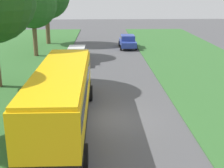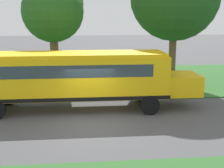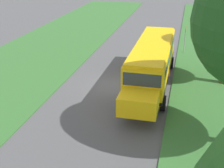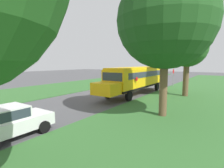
{
  "view_description": "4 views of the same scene",
  "coord_description": "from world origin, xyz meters",
  "px_view_note": "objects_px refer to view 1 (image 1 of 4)",
  "views": [
    {
      "loc": [
        -0.5,
        -15.82,
        6.87
      ],
      "look_at": [
        0.18,
        2.43,
        1.31
      ],
      "focal_mm": 50.0,
      "sensor_mm": 36.0,
      "label": 1
    },
    {
      "loc": [
        14.19,
        -0.33,
        5.25
      ],
      "look_at": [
        -2.46,
        1.24,
        1.41
      ],
      "focal_mm": 50.0,
      "sensor_mm": 36.0,
      "label": 2
    },
    {
      "loc": [
        -4.72,
        20.77,
        9.25
      ],
      "look_at": [
        -0.5,
        3.48,
        1.63
      ],
      "focal_mm": 50.0,
      "sensor_mm": 36.0,
      "label": 3
    },
    {
      "loc": [
        -11.59,
        17.81,
        3.66
      ],
      "look_at": [
        -1.01,
        2.03,
        1.37
      ],
      "focal_mm": 28.0,
      "sensor_mm": 36.0,
      "label": 4
    }
  ],
  "objects_px": {
    "school_bus": "(62,91)",
    "car_blue_middle": "(128,41)",
    "oak_tree_far_end": "(32,4)",
    "car_white_nearest": "(77,54)"
  },
  "relations": [
    {
      "from": "car_blue_middle",
      "to": "school_bus",
      "type": "bearing_deg",
      "value": -103.11
    },
    {
      "from": "school_bus",
      "to": "oak_tree_far_end",
      "type": "bearing_deg",
      "value": 105.56
    },
    {
      "from": "oak_tree_far_end",
      "to": "car_white_nearest",
      "type": "bearing_deg",
      "value": -33.12
    },
    {
      "from": "car_blue_middle",
      "to": "oak_tree_far_end",
      "type": "height_order",
      "value": "oak_tree_far_end"
    },
    {
      "from": "car_blue_middle",
      "to": "oak_tree_far_end",
      "type": "bearing_deg",
      "value": -155.16
    },
    {
      "from": "car_white_nearest",
      "to": "oak_tree_far_end",
      "type": "relative_size",
      "value": 0.55
    },
    {
      "from": "school_bus",
      "to": "car_white_nearest",
      "type": "height_order",
      "value": "school_bus"
    },
    {
      "from": "car_white_nearest",
      "to": "oak_tree_far_end",
      "type": "height_order",
      "value": "oak_tree_far_end"
    },
    {
      "from": "school_bus",
      "to": "car_blue_middle",
      "type": "height_order",
      "value": "school_bus"
    },
    {
      "from": "school_bus",
      "to": "car_white_nearest",
      "type": "distance_m",
      "value": 14.84
    }
  ]
}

